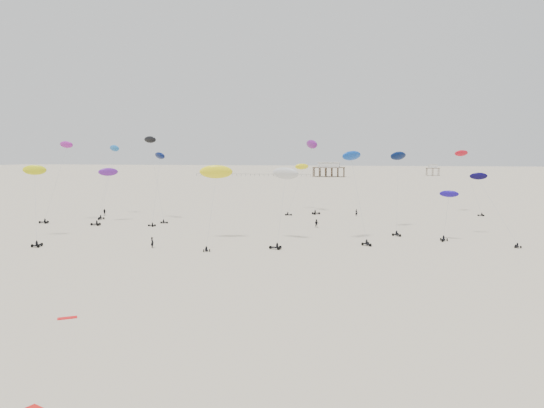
% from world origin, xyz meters
% --- Properties ---
extents(ground_plane, '(900.00, 900.00, 0.00)m').
position_xyz_m(ground_plane, '(0.00, 200.00, 0.00)').
color(ground_plane, beige).
extents(pavilion_main, '(21.00, 13.00, 9.80)m').
position_xyz_m(pavilion_main, '(-10.00, 350.00, 4.22)').
color(pavilion_main, brown).
rests_on(pavilion_main, ground).
extents(pavilion_small, '(9.00, 7.00, 8.00)m').
position_xyz_m(pavilion_small, '(60.00, 380.00, 3.49)').
color(pavilion_small, brown).
rests_on(pavilion_small, ground).
extents(pier_fence, '(80.20, 0.20, 1.50)m').
position_xyz_m(pier_fence, '(-62.00, 350.00, 0.77)').
color(pier_fence, black).
rests_on(pier_fence, ground).
extents(rig_0, '(4.44, 14.08, 19.38)m').
position_xyz_m(rig_0, '(-47.71, 120.56, 11.76)').
color(rig_0, black).
rests_on(rig_0, ground).
extents(rig_1, '(6.22, 15.57, 17.86)m').
position_xyz_m(rig_1, '(38.96, 100.90, 8.32)').
color(rig_1, black).
rests_on(rig_1, ground).
extents(rig_2, '(5.86, 14.72, 18.51)m').
position_xyz_m(rig_2, '(-31.93, 113.93, 12.81)').
color(rig_2, black).
rests_on(rig_2, ground).
extents(rig_3, '(3.72, 3.41, 9.44)m').
position_xyz_m(rig_3, '(30.90, 96.24, 5.44)').
color(rig_3, black).
rests_on(rig_3, ground).
extents(rig_4, '(6.59, 9.22, 16.67)m').
position_xyz_m(rig_4, '(14.36, 92.49, 12.07)').
color(rig_4, black).
rests_on(rig_4, ground).
extents(rig_5, '(8.87, 15.52, 17.48)m').
position_xyz_m(rig_5, '(-0.12, 141.18, 7.88)').
color(rig_5, black).
rests_on(rig_5, ground).
extents(rig_6, '(4.55, 15.11, 18.07)m').
position_xyz_m(rig_6, '(22.70, 108.98, 11.97)').
color(rig_6, black).
rests_on(rig_6, ground).
extents(rig_7, '(8.67, 8.37, 20.40)m').
position_xyz_m(rig_7, '(-33.26, 114.17, 14.42)').
color(rig_7, black).
rests_on(rig_7, ground).
extents(rig_9, '(6.42, 7.71, 18.96)m').
position_xyz_m(rig_9, '(-53.87, 107.97, 12.27)').
color(rig_9, black).
rests_on(rig_9, ground).
extents(rig_10, '(7.20, 11.68, 17.87)m').
position_xyz_m(rig_10, '(41.67, 144.77, 13.52)').
color(rig_10, black).
rests_on(rig_10, ground).
extents(rig_11, '(4.67, 10.09, 13.09)m').
position_xyz_m(rig_11, '(-42.78, 108.36, 8.50)').
color(rig_11, black).
rests_on(rig_11, ground).
extents(rig_12, '(8.22, 13.80, 20.77)m').
position_xyz_m(rig_12, '(0.94, 138.71, 16.68)').
color(rig_12, black).
rests_on(rig_12, ground).
extents(rig_13, '(6.46, 14.63, 16.14)m').
position_xyz_m(rig_13, '(-10.73, 89.27, 11.75)').
color(rig_13, black).
rests_on(rig_13, ground).
extents(rig_14, '(9.83, 12.15, 16.27)m').
position_xyz_m(rig_14, '(-43.46, 83.71, 9.28)').
color(rig_14, black).
rests_on(rig_14, ground).
extents(rig_15, '(5.81, 12.40, 14.75)m').
position_xyz_m(rig_15, '(1.80, 90.11, 10.34)').
color(rig_15, black).
rests_on(rig_15, ground).
extents(spectator_0, '(0.97, 0.93, 2.20)m').
position_xyz_m(spectator_0, '(-19.02, 79.45, 0.00)').
color(spectator_0, black).
rests_on(spectator_0, ground).
extents(spectator_1, '(1.04, 0.62, 2.10)m').
position_xyz_m(spectator_1, '(5.89, 108.98, 0.00)').
color(spectator_1, black).
rests_on(spectator_1, ground).
extents(spectator_2, '(1.23, 0.72, 2.03)m').
position_xyz_m(spectator_2, '(-49.86, 121.03, 0.00)').
color(spectator_2, black).
rests_on(spectator_2, ground).
extents(spectator_3, '(0.92, 0.81, 2.10)m').
position_xyz_m(spectator_3, '(13.78, 131.22, 0.00)').
color(spectator_3, black).
rests_on(spectator_3, ground).
extents(grounded_kite_b, '(1.90, 1.55, 0.07)m').
position_xyz_m(grounded_kite_b, '(-11.80, 41.98, 0.00)').
color(grounded_kite_b, red).
rests_on(grounded_kite_b, ground).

